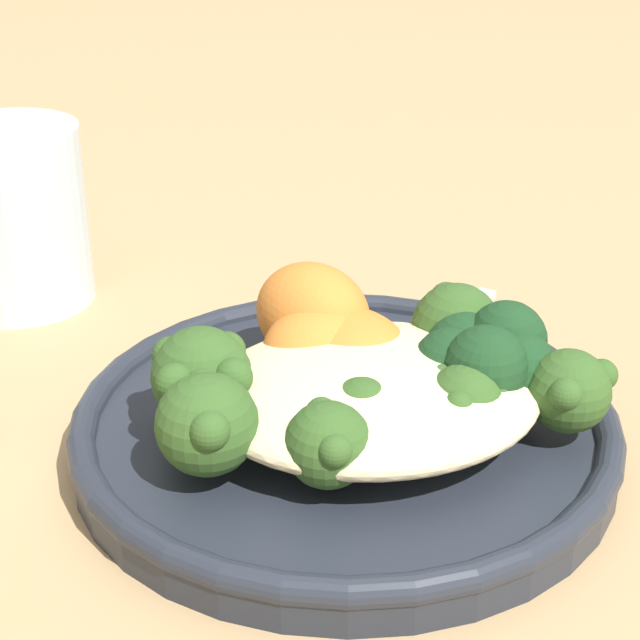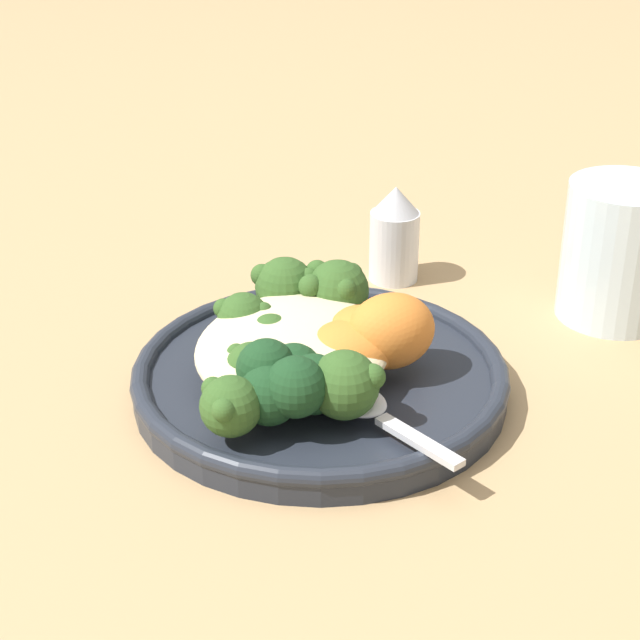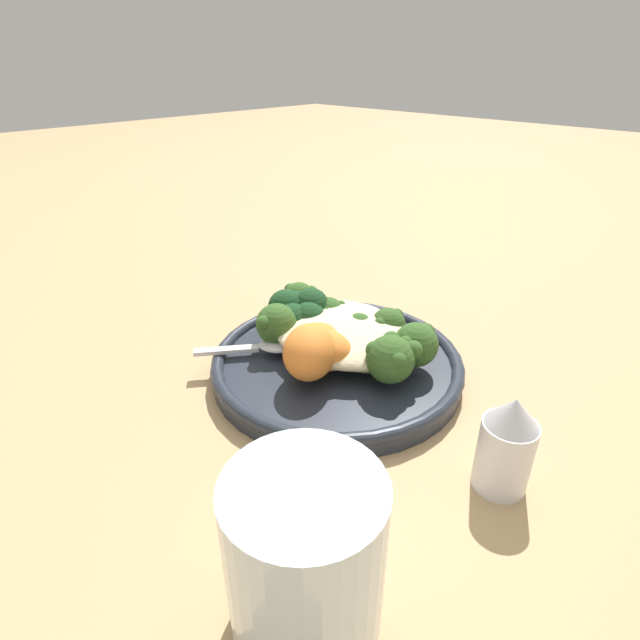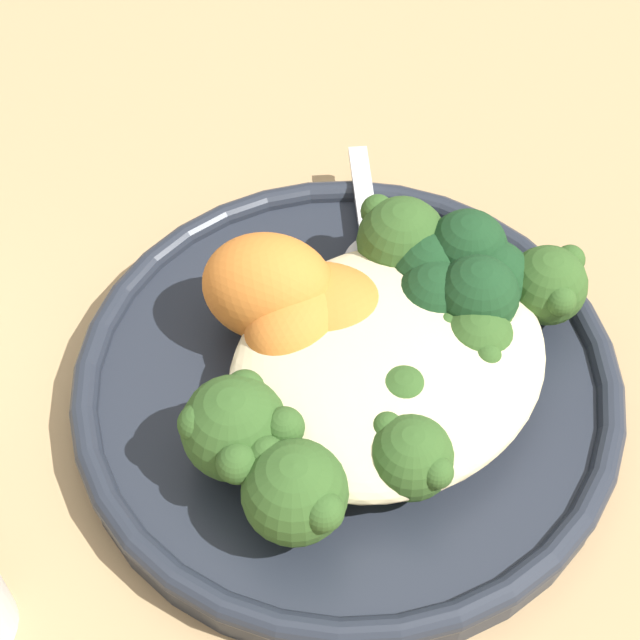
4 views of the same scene
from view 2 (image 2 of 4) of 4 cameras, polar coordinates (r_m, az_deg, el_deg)
name	(u,v)px [view 2 (image 2 of 4)]	position (r m, az deg, el deg)	size (l,w,h in m)	color
ground_plane	(320,393)	(0.67, 0.01, -3.94)	(4.00, 4.00, 0.00)	tan
plate	(313,379)	(0.66, -0.38, -3.16)	(0.23, 0.23, 0.02)	#232833
quinoa_mound	(293,347)	(0.65, -1.44, -1.46)	(0.14, 0.12, 0.03)	beige
broccoli_stalk_0	(335,300)	(0.69, 0.83, 1.10)	(0.11, 0.07, 0.04)	#8EB25B
broccoli_stalk_1	(295,297)	(0.70, -1.33, 1.23)	(0.10, 0.10, 0.04)	#8EB25B
broccoli_stalk_2	(264,326)	(0.67, -3.00, -0.34)	(0.05, 0.12, 0.03)	#8EB25B
broccoli_stalk_3	(294,343)	(0.65, -1.42, -1.21)	(0.03, 0.08, 0.03)	#8EB25B
broccoli_stalk_4	(278,367)	(0.63, -2.27, -2.51)	(0.07, 0.09, 0.03)	#8EB25B
broccoli_stalk_5	(255,399)	(0.60, -3.49, -4.21)	(0.11, 0.09, 0.03)	#8EB25B
broccoli_stalk_6	(346,383)	(0.60, 1.38, -3.39)	(0.08, 0.05, 0.04)	#8EB25B
sweet_potato_chunk_0	(352,348)	(0.64, 1.72, -1.49)	(0.06, 0.05, 0.03)	orange
sweet_potato_chunk_1	(360,336)	(0.65, 2.15, -0.87)	(0.05, 0.04, 0.04)	orange
sweet_potato_chunk_2	(390,331)	(0.65, 3.78, -0.59)	(0.06, 0.04, 0.05)	orange
kale_tuft	(288,382)	(0.60, -1.70, -3.30)	(0.06, 0.06, 0.04)	#193D1E
spoon	(365,406)	(0.61, 2.42, -4.60)	(0.08, 0.09, 0.01)	silver
water_glass	(619,252)	(0.77, 15.68, 3.53)	(0.08, 0.08, 0.10)	silver
salt_shaker	(395,234)	(0.80, 4.00, 4.58)	(0.04, 0.04, 0.07)	silver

